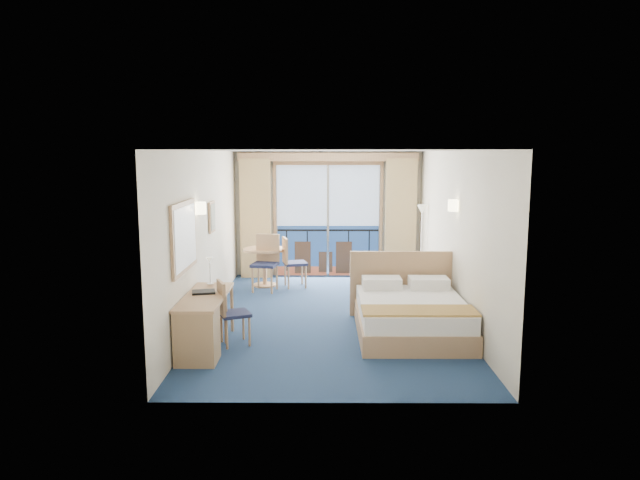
% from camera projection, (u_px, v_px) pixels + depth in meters
% --- Properties ---
extents(floor, '(6.50, 6.50, 0.00)m').
position_uv_depth(floor, '(329.00, 317.00, 9.35)').
color(floor, navy).
rests_on(floor, ground).
extents(room_walls, '(4.04, 6.54, 2.72)m').
position_uv_depth(room_walls, '(330.00, 209.00, 9.08)').
color(room_walls, silver).
rests_on(room_walls, ground).
extents(balcony_door, '(2.36, 0.03, 2.52)m').
position_uv_depth(balcony_door, '(328.00, 224.00, 12.36)').
color(balcony_door, navy).
rests_on(balcony_door, room_walls).
extents(curtain_left, '(0.65, 0.22, 2.55)m').
position_uv_depth(curtain_left, '(256.00, 218.00, 12.20)').
color(curtain_left, tan).
rests_on(curtain_left, room_walls).
extents(curtain_right, '(0.65, 0.22, 2.55)m').
position_uv_depth(curtain_right, '(400.00, 218.00, 12.18)').
color(curtain_right, tan).
rests_on(curtain_right, room_walls).
extents(pelmet, '(3.80, 0.25, 0.18)m').
position_uv_depth(pelmet, '(328.00, 157.00, 12.02)').
color(pelmet, tan).
rests_on(pelmet, room_walls).
extents(mirror, '(0.05, 1.25, 0.95)m').
position_uv_depth(mirror, '(184.00, 237.00, 7.64)').
color(mirror, tan).
rests_on(mirror, room_walls).
extents(wall_print, '(0.04, 0.42, 0.52)m').
position_uv_depth(wall_print, '(212.00, 217.00, 9.56)').
color(wall_print, tan).
rests_on(wall_print, room_walls).
extents(sconce_left, '(0.18, 0.18, 0.18)m').
position_uv_depth(sconce_left, '(200.00, 208.00, 8.49)').
color(sconce_left, '#FAEAAF').
rests_on(sconce_left, room_walls).
extents(sconce_right, '(0.18, 0.18, 0.18)m').
position_uv_depth(sconce_right, '(454.00, 206.00, 8.91)').
color(sconce_right, '#FAEAAF').
rests_on(sconce_right, room_walls).
extents(bed, '(1.72, 2.04, 1.08)m').
position_uv_depth(bed, '(411.00, 314.00, 8.45)').
color(bed, tan).
rests_on(bed, ground).
extents(nightstand, '(0.39, 0.37, 0.50)m').
position_uv_depth(nightstand, '(432.00, 293.00, 9.88)').
color(nightstand, '#9A7A51').
rests_on(nightstand, ground).
extents(phone, '(0.20, 0.16, 0.08)m').
position_uv_depth(phone, '(430.00, 277.00, 9.80)').
color(phone, white).
rests_on(phone, nightstand).
extents(armchair, '(1.02, 1.02, 0.67)m').
position_uv_depth(armchair, '(407.00, 272.00, 11.26)').
color(armchair, '#454854').
rests_on(armchair, ground).
extents(floor_lamp, '(0.23, 0.23, 1.63)m').
position_uv_depth(floor_lamp, '(422.00, 224.00, 11.45)').
color(floor_lamp, silver).
rests_on(floor_lamp, ground).
extents(desk, '(0.55, 1.59, 0.74)m').
position_uv_depth(desk, '(199.00, 328.00, 7.39)').
color(desk, tan).
rests_on(desk, ground).
extents(desk_chair, '(0.53, 0.52, 0.92)m').
position_uv_depth(desk_chair, '(229.00, 309.00, 7.92)').
color(desk_chair, '#1C2141').
rests_on(desk_chair, ground).
extents(folder, '(0.36, 0.30, 0.03)m').
position_uv_depth(folder, '(204.00, 292.00, 7.89)').
color(folder, black).
rests_on(folder, desk).
extents(desk_lamp, '(0.11, 0.11, 0.40)m').
position_uv_depth(desk_lamp, '(210.00, 265.00, 8.29)').
color(desk_lamp, silver).
rests_on(desk_lamp, desk).
extents(round_table, '(0.85, 0.85, 0.76)m').
position_uv_depth(round_table, '(265.00, 258.00, 11.47)').
color(round_table, tan).
rests_on(round_table, ground).
extents(table_chair_a, '(0.53, 0.53, 1.00)m').
position_uv_depth(table_chair_a, '(291.00, 259.00, 11.35)').
color(table_chair_a, '#1C2141').
rests_on(table_chair_a, ground).
extents(table_chair_b, '(0.55, 0.56, 1.09)m').
position_uv_depth(table_chair_b, '(266.00, 259.00, 11.10)').
color(table_chair_b, '#1C2141').
rests_on(table_chair_b, ground).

